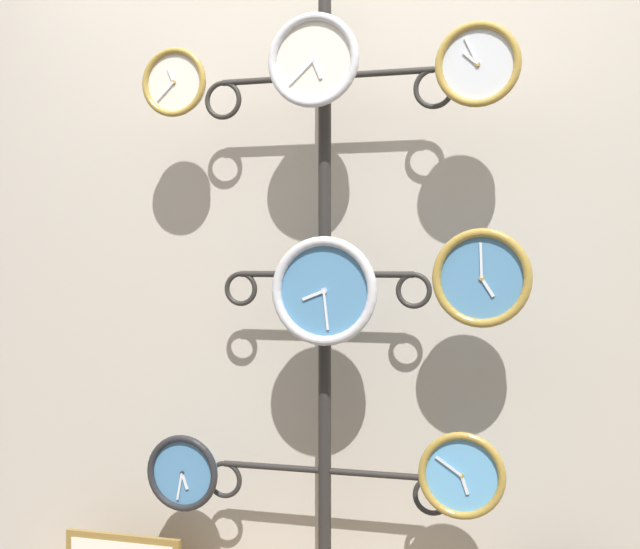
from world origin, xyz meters
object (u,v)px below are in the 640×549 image
Objects in this scene: display_stand at (325,421)px; clock_top_left at (175,83)px; clock_bottom_right at (462,475)px; clock_middle_right at (482,278)px; clock_bottom_left at (183,473)px; clock_top_center at (314,60)px; clock_top_right at (478,65)px; clock_middle_center at (324,291)px.

clock_top_left is at bearing -168.17° from display_stand.
display_stand is 8.48× the size of clock_bottom_right.
clock_middle_right reaches higher than clock_bottom_left.
clock_top_center is at bearing -2.10° from clock_top_left.
clock_top_right is 1.00× the size of clock_bottom_left.
clock_top_center is at bearing -90.00° from display_stand.
clock_middle_right is (0.95, 0.00, -0.61)m from clock_top_left.
clock_bottom_right is (0.44, 0.01, -1.20)m from clock_top_center.
clock_middle_center is 0.66m from clock_bottom_right.
display_stand reaches higher than clock_middle_right.
clock_bottom_left is (-0.44, 0.03, -1.26)m from clock_top_center.
clock_bottom_right is at bearing 177.57° from clock_top_right.
display_stand is 0.42m from clock_middle_center.
clock_top_left reaches higher than clock_bottom_left.
display_stand reaches higher than clock_top_left.
clock_bottom_left is at bearing 178.22° from clock_top_right.
clock_middle_center is (-0.45, -0.01, -0.64)m from clock_top_right.
clock_bottom_right is (0.90, -0.01, -1.16)m from clock_top_left.
clock_middle_center reaches higher than clock_bottom_left.
clock_middle_center is 1.15× the size of clock_middle_right.
clock_top_right is at bearing 0.64° from clock_top_center.
clock_top_center is 1.16× the size of clock_bottom_left.
clock_top_left is (-0.46, -0.10, 1.05)m from display_stand.
clock_bottom_left is (0.02, 0.02, -1.23)m from clock_top_left.
clock_top_center is 0.48m from clock_top_right.
clock_bottom_right is at bearing -166.08° from clock_middle_right.
clock_middle_center is at bearing -4.17° from clock_bottom_left.
clock_top_center is 0.68m from clock_middle_center.
display_stand is at bearing 169.29° from clock_middle_right.
clock_bottom_right is (0.88, -0.03, 0.06)m from clock_bottom_left.
clock_top_center is at bearing -177.64° from clock_middle_right.
clock_bottom_right is (0.41, 0.01, -0.52)m from clock_middle_center.
clock_top_right is (0.48, -0.11, 1.04)m from display_stand.
clock_middle_right is (0.01, 0.01, -0.60)m from clock_top_right.
clock_bottom_left is at bearing 178.25° from clock_bottom_right.
display_stand reaches higher than clock_top_center.
display_stand is at bearing 10.12° from clock_bottom_left.
clock_middle_center is at bearing -73.74° from display_stand.
clock_top_left is at bearing 177.90° from clock_top_center.
display_stand is 1.15m from clock_top_right.
display_stand is 8.74× the size of clock_top_right.
clock_bottom_right is at bearing -1.75° from clock_bottom_left.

